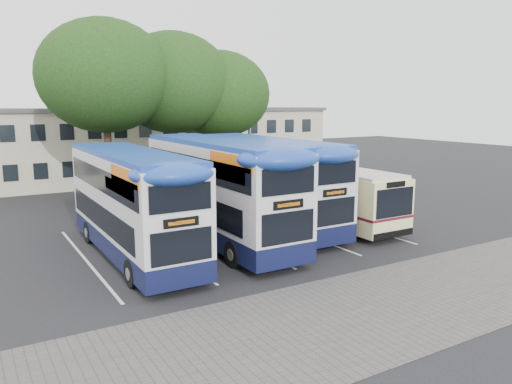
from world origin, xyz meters
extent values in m
plane|color=black|center=(0.00, 0.00, 0.00)|extent=(120.00, 120.00, 0.00)
cube|color=#595654|center=(-2.00, -5.00, 0.01)|extent=(40.00, 6.00, 0.01)
cube|color=silver|center=(-10.75, 5.00, 0.01)|extent=(0.12, 11.00, 0.01)
cube|color=silver|center=(-7.25, 5.00, 0.01)|extent=(0.12, 11.00, 0.01)
cube|color=silver|center=(-3.75, 5.00, 0.01)|extent=(0.12, 11.00, 0.01)
cube|color=silver|center=(-0.25, 5.00, 0.01)|extent=(0.12, 11.00, 0.01)
cube|color=silver|center=(3.25, 5.00, 0.01)|extent=(0.12, 11.00, 0.01)
cube|color=#B4AC91|center=(0.00, 27.00, 3.00)|extent=(32.00, 8.00, 6.00)
cube|color=#4C4C4F|center=(0.00, 27.00, 6.05)|extent=(32.40, 8.40, 0.30)
cube|color=black|center=(0.00, 22.98, 1.70)|extent=(30.00, 0.06, 1.20)
cube|color=black|center=(0.00, 22.98, 4.50)|extent=(30.00, 0.06, 1.20)
cylinder|color=gray|center=(6.00, 20.00, 4.50)|extent=(0.14, 0.14, 9.00)
cube|color=gray|center=(6.00, 20.00, 9.00)|extent=(0.12, 0.80, 0.12)
cube|color=gray|center=(6.00, 19.60, 8.95)|extent=(0.25, 0.50, 0.12)
cylinder|color=black|center=(-6.67, 16.52, 3.05)|extent=(0.50, 0.50, 6.10)
ellipsoid|color=black|center=(-6.67, 16.52, 8.29)|extent=(8.43, 8.43, 7.17)
cylinder|color=black|center=(-1.80, 17.24, 2.94)|extent=(0.50, 0.50, 5.88)
ellipsoid|color=black|center=(-1.80, 17.24, 8.00)|extent=(8.22, 8.22, 6.98)
cylinder|color=black|center=(1.82, 17.37, 2.66)|extent=(0.50, 0.50, 5.33)
ellipsoid|color=black|center=(1.82, 17.37, 7.24)|extent=(7.50, 7.50, 6.37)
cube|color=#0F1337|center=(-8.81, 4.53, 0.73)|extent=(2.61, 10.97, 0.84)
cube|color=silver|center=(-8.81, 4.53, 2.77)|extent=(2.61, 10.97, 3.24)
cube|color=#1A40A0|center=(-8.81, 4.53, 4.44)|extent=(2.56, 10.75, 0.31)
cube|color=black|center=(-8.81, 4.84, 1.88)|extent=(2.65, 9.72, 1.05)
cube|color=black|center=(-8.81, 4.53, 3.50)|extent=(2.65, 10.35, 0.94)
cube|color=orange|center=(-7.49, 0.92, 4.08)|extent=(0.02, 3.34, 0.57)
cube|color=black|center=(-8.81, -0.99, 2.67)|extent=(1.25, 0.06, 0.31)
cylinder|color=black|center=(-9.99, 7.71, 0.52)|extent=(0.31, 1.05, 1.05)
cylinder|color=black|center=(-7.63, 7.71, 0.52)|extent=(0.31, 1.05, 1.05)
cylinder|color=black|center=(-9.99, 0.92, 0.52)|extent=(0.31, 1.05, 1.05)
cylinder|color=black|center=(-7.63, 0.92, 0.52)|extent=(0.31, 1.05, 1.05)
cube|color=#B51B0C|center=(-7.48, 5.83, 3.50)|extent=(0.02, 4.18, 0.89)
cube|color=#0F1337|center=(-4.52, 4.83, 0.78)|extent=(2.78, 11.67, 0.89)
cube|color=silver|center=(-4.52, 4.83, 2.95)|extent=(2.78, 11.67, 3.45)
cube|color=#1A40A0|center=(-4.52, 4.83, 4.72)|extent=(2.72, 11.44, 0.33)
cube|color=black|center=(-4.52, 5.17, 2.00)|extent=(2.82, 10.34, 1.11)
cube|color=black|center=(-4.52, 4.83, 3.72)|extent=(2.82, 11.01, 1.00)
cube|color=orange|center=(-3.12, 1.00, 4.34)|extent=(0.02, 3.56, 0.61)
cube|color=black|center=(-4.52, -1.03, 2.83)|extent=(1.33, 0.06, 0.33)
cylinder|color=black|center=(-5.77, 8.22, 0.56)|extent=(0.33, 1.11, 1.11)
cylinder|color=black|center=(-3.26, 8.22, 0.56)|extent=(0.33, 1.11, 1.11)
cylinder|color=black|center=(-5.77, 1.00, 0.56)|extent=(0.33, 1.11, 1.11)
cylinder|color=black|center=(-3.26, 1.00, 0.56)|extent=(0.33, 1.11, 1.11)
cube|color=#0F1337|center=(-1.04, 6.14, 0.75)|extent=(2.70, 11.32, 0.86)
cube|color=silver|center=(-1.04, 6.14, 2.86)|extent=(2.70, 11.32, 3.34)
cube|color=#1A40A0|center=(-1.04, 6.14, 4.58)|extent=(2.64, 11.10, 0.32)
cube|color=black|center=(-1.04, 6.46, 1.94)|extent=(2.74, 10.03, 1.08)
cube|color=black|center=(-1.04, 6.14, 3.61)|extent=(2.74, 10.68, 0.97)
cube|color=orange|center=(0.32, 2.42, 4.21)|extent=(0.02, 3.45, 0.59)
cube|color=black|center=(-1.04, 0.45, 2.75)|extent=(1.29, 0.06, 0.32)
cylinder|color=black|center=(-2.26, 9.43, 0.54)|extent=(0.32, 1.08, 1.08)
cylinder|color=black|center=(0.18, 9.43, 0.54)|extent=(0.32, 1.08, 1.08)
cylinder|color=black|center=(-2.26, 2.42, 0.54)|extent=(0.32, 1.08, 1.08)
cylinder|color=black|center=(0.18, 2.42, 0.54)|extent=(0.32, 1.08, 1.08)
cube|color=#F5EEA3|center=(2.35, 5.46, 1.66)|extent=(2.63, 10.54, 2.69)
cube|color=beige|center=(2.35, 5.46, 3.06)|extent=(2.53, 10.11, 0.21)
cube|color=black|center=(2.35, 5.99, 2.11)|extent=(2.67, 8.43, 0.95)
cube|color=#56111F|center=(2.35, 5.46, 1.21)|extent=(2.66, 10.56, 0.13)
cube|color=black|center=(2.35, 0.17, 2.00)|extent=(2.32, 0.06, 1.37)
cylinder|color=black|center=(1.16, 1.88, 0.53)|extent=(0.32, 1.05, 1.05)
cylinder|color=black|center=(3.54, 1.88, 0.53)|extent=(0.32, 1.05, 1.05)
cylinder|color=black|center=(1.16, 8.62, 0.53)|extent=(0.32, 1.05, 1.05)
cylinder|color=black|center=(3.54, 8.62, 0.53)|extent=(0.32, 1.05, 1.05)
camera|label=1|loc=(-14.93, -16.16, 6.56)|focal=35.00mm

